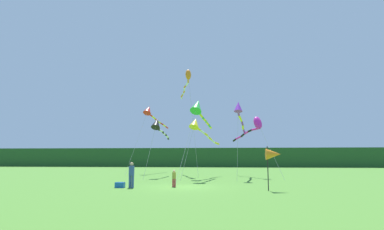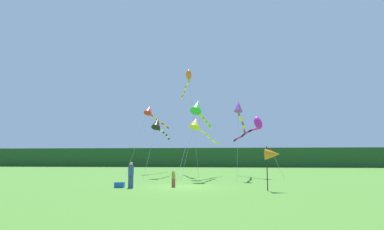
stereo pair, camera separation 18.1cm
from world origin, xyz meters
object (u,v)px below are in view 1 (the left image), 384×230
cooler_box (120,185)px  kite_magenta (255,126)px  person_adult (131,174)px  kite_orange (187,79)px  kite_yellow (198,126)px  kite_black (158,125)px  kite_purple (239,112)px  kite_red (150,112)px  person_child (174,177)px  kite_green (198,108)px  banner_flag_pole (273,155)px

cooler_box → kite_magenta: kite_magenta is taller
person_adult → kite_orange: 18.96m
kite_yellow → kite_black: bearing=163.7°
kite_black → kite_purple: 8.54m
kite_red → person_child: bearing=-71.7°
kite_purple → kite_yellow: bearing=169.6°
kite_magenta → kite_green: 7.30m
banner_flag_pole → kite_magenta: (0.15, 13.34, 3.07)m
kite_red → kite_orange: bearing=-34.6°
person_adult → cooler_box: 1.11m
cooler_box → kite_red: size_ratio=0.05×
person_adult → kite_magenta: kite_magenta is taller
person_adult → banner_flag_pole: size_ratio=0.63×
kite_orange → kite_black: size_ratio=1.66×
person_child → kite_black: kite_black is taller
person_child → kite_yellow: (0.84, 9.08, 4.41)m
kite_yellow → kite_red: kite_red is taller
kite_magenta → kite_green: size_ratio=0.89×
kite_black → person_child: bearing=-71.8°
cooler_box → banner_flag_pole: size_ratio=0.22×
person_adult → kite_orange: bearing=83.4°
kite_green → banner_flag_pole: bearing=-58.4°
person_adult → kite_orange: (1.82, 15.86, 10.23)m
kite_yellow → kite_magenta: size_ratio=1.00×
person_child → kite_magenta: bearing=60.4°
kite_red → kite_green: size_ratio=1.24×
kite_orange → kite_green: 9.55m
kite_orange → cooler_box: bearing=-99.4°
kite_orange → kite_magenta: bearing=-24.7°
person_child → kite_orange: bearing=93.4°
kite_red → banner_flag_pole: bearing=-58.4°
cooler_box → kite_yellow: (4.35, 9.87, 4.88)m
kite_orange → kite_yellow: size_ratio=1.52×
person_child → kite_magenta: (6.55, 11.54, 4.60)m
cooler_box → kite_orange: (2.62, 15.75, 10.99)m
cooler_box → kite_magenta: 16.70m
person_adult → person_child: person_adult is taller
banner_flag_pole → kite_purple: (-1.54, 10.14, 4.08)m
kite_magenta → kite_green: kite_green is taller
person_adult → kite_red: kite_red is taller
kite_magenta → kite_orange: bearing=155.3°
kite_purple → kite_magenta: bearing=62.2°
person_adult → cooler_box: (-0.80, 0.11, -0.76)m
person_adult → kite_magenta: (9.27, 12.43, 4.31)m
kite_green → kite_red: bearing=121.7°
person_child → cooler_box: size_ratio=1.95×
person_adult → kite_purple: (7.58, 9.23, 5.32)m
banner_flag_pole → kite_red: kite_red is taller
kite_purple → kite_green: bearing=-158.8°
banner_flag_pole → kite_red: 24.63m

